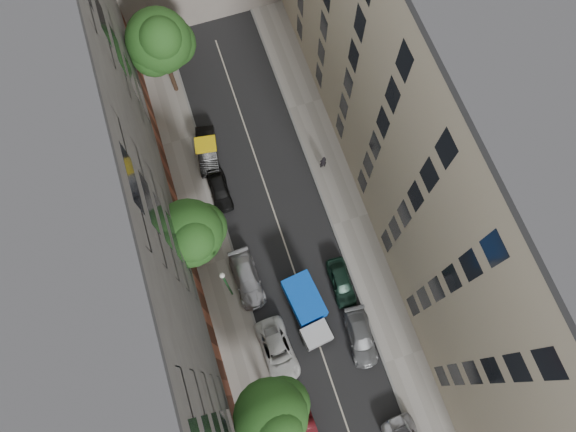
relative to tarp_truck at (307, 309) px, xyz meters
name	(u,v)px	position (x,y,z in m)	size (l,w,h in m)	color
ground	(284,241)	(0.09, 5.79, -1.32)	(120.00, 120.00, 0.00)	#4C4C49
road_surface	(284,241)	(0.09, 5.79, -1.31)	(8.00, 44.00, 0.02)	black
sidewalk_left	(216,262)	(-5.41, 5.79, -1.24)	(3.00, 44.00, 0.15)	gray
sidewalk_right	(350,220)	(5.59, 5.79, -1.24)	(3.00, 44.00, 0.15)	gray
building_left	(100,249)	(-10.91, 5.79, 8.68)	(8.00, 44.00, 20.00)	#4D4947
building_right	(452,142)	(11.09, 5.79, 8.68)	(8.00, 44.00, 20.00)	tan
tarp_truck	(307,309)	(0.00, 0.00, 0.00)	(2.63, 5.39, 2.39)	black
car_left_1	(306,430)	(-2.71, -7.61, -0.62)	(1.48, 4.25, 1.40)	#490E13
car_left_2	(278,350)	(-2.92, -2.01, -0.66)	(2.19, 4.75, 1.32)	silver
car_left_3	(247,280)	(-3.51, 3.59, -0.65)	(1.87, 4.61, 1.34)	#B8B8BD
car_left_4	(220,190)	(-3.51, 11.19, -0.68)	(1.51, 3.76, 1.28)	black
car_left_5	(207,151)	(-3.51, 14.79, -0.60)	(1.52, 4.35, 1.43)	black
car_right_1	(361,337)	(3.07, -3.01, -0.68)	(1.78, 4.37, 1.27)	slate
car_right_2	(341,282)	(3.13, 1.19, -0.66)	(1.55, 3.84, 1.31)	#142F23
tree_near	(273,418)	(-4.41, -6.01, 4.13)	(4.89, 4.55, 7.91)	#382619
tree_mid	(191,235)	(-6.21, 6.76, 3.75)	(5.06, 4.75, 7.51)	#382619
tree_far	(161,43)	(-4.41, 21.54, 5.07)	(5.19, 4.90, 9.17)	#382619
lamp_post	(226,283)	(-4.88, 3.01, 2.85)	(0.36, 0.36, 6.54)	#195A24
pedestrian	(323,162)	(5.05, 10.78, -0.34)	(0.60, 0.39, 1.65)	black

